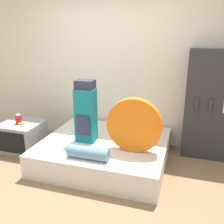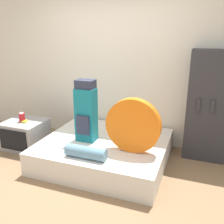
{
  "view_description": "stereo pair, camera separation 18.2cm",
  "coord_description": "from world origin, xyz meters",
  "px_view_note": "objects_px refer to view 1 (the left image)",
  "views": [
    {
      "loc": [
        1.29,
        -2.39,
        1.87
      ],
      "look_at": [
        0.29,
        0.8,
        0.79
      ],
      "focal_mm": 40.0,
      "sensor_mm": 36.0,
      "label": 1
    },
    {
      "loc": [
        1.46,
        -2.33,
        1.87
      ],
      "look_at": [
        0.29,
        0.8,
        0.79
      ],
      "focal_mm": 40.0,
      "sensor_mm": 36.0,
      "label": 2
    }
  ],
  "objects_px": {
    "tent_bag": "(134,125)",
    "canister": "(19,119)",
    "backpack": "(86,112)",
    "sleeping_roll": "(88,153)",
    "bookshelf": "(209,105)",
    "television": "(22,136)"
  },
  "relations": [
    {
      "from": "tent_bag",
      "to": "television",
      "type": "relative_size",
      "value": 1.15
    },
    {
      "from": "television",
      "to": "canister",
      "type": "height_order",
      "value": "canister"
    },
    {
      "from": "sleeping_roll",
      "to": "television",
      "type": "xyz_separation_m",
      "value": [
        -1.41,
        0.57,
        -0.19
      ]
    },
    {
      "from": "backpack",
      "to": "television",
      "type": "distance_m",
      "value": 1.3
    },
    {
      "from": "tent_bag",
      "to": "bookshelf",
      "type": "height_order",
      "value": "bookshelf"
    },
    {
      "from": "tent_bag",
      "to": "canister",
      "type": "distance_m",
      "value": 1.94
    },
    {
      "from": "canister",
      "to": "bookshelf",
      "type": "distance_m",
      "value": 2.98
    },
    {
      "from": "sleeping_roll",
      "to": "television",
      "type": "height_order",
      "value": "sleeping_roll"
    },
    {
      "from": "backpack",
      "to": "canister",
      "type": "xyz_separation_m",
      "value": [
        -1.19,
        0.04,
        -0.24
      ]
    },
    {
      "from": "television",
      "to": "canister",
      "type": "distance_m",
      "value": 0.3
    },
    {
      "from": "backpack",
      "to": "sleeping_roll",
      "type": "xyz_separation_m",
      "value": [
        0.24,
        -0.51,
        -0.36
      ]
    },
    {
      "from": "backpack",
      "to": "television",
      "type": "height_order",
      "value": "backpack"
    },
    {
      "from": "sleeping_roll",
      "to": "bookshelf",
      "type": "height_order",
      "value": "bookshelf"
    },
    {
      "from": "tent_bag",
      "to": "backpack",
      "type": "bearing_deg",
      "value": 171.03
    },
    {
      "from": "backpack",
      "to": "sleeping_roll",
      "type": "relative_size",
      "value": 1.67
    },
    {
      "from": "tent_bag",
      "to": "canister",
      "type": "relative_size",
      "value": 4.8
    },
    {
      "from": "backpack",
      "to": "television",
      "type": "relative_size",
      "value": 1.41
    },
    {
      "from": "television",
      "to": "bookshelf",
      "type": "distance_m",
      "value": 3.0
    },
    {
      "from": "bookshelf",
      "to": "canister",
      "type": "bearing_deg",
      "value": -166.68
    },
    {
      "from": "tent_bag",
      "to": "bookshelf",
      "type": "relative_size",
      "value": 0.45
    },
    {
      "from": "sleeping_roll",
      "to": "bookshelf",
      "type": "relative_size",
      "value": 0.33
    },
    {
      "from": "television",
      "to": "bookshelf",
      "type": "bearing_deg",
      "value": 13.06
    }
  ]
}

